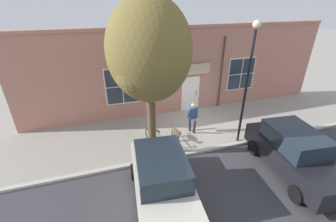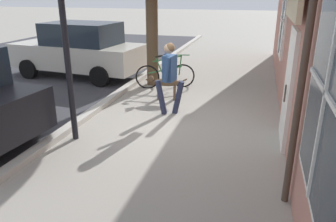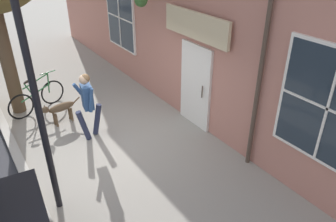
{
  "view_description": "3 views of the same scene",
  "coord_description": "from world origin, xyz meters",
  "px_view_note": "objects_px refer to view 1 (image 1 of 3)",
  "views": [
    {
      "loc": [
        9.32,
        -4.56,
        6.17
      ],
      "look_at": [
        -0.41,
        -1.53,
        1.01
      ],
      "focal_mm": 24.0,
      "sensor_mm": 36.0,
      "label": 1
    },
    {
      "loc": [
        -1.6,
        6.41,
        2.69
      ],
      "look_at": [
        -0.32,
        1.83,
        0.94
      ],
      "focal_mm": 35.0,
      "sensor_mm": 36.0,
      "label": 2
    },
    {
      "loc": [
        2.47,
        6.09,
        4.44
      ],
      "look_at": [
        -0.89,
        1.08,
        1.06
      ],
      "focal_mm": 35.0,
      "sensor_mm": 36.0,
      "label": 3
    }
  ],
  "objects_px": {
    "parked_car_nearest_curb": "(162,181)",
    "parked_car_mid_block": "(295,152)",
    "street_lamp": "(249,70)",
    "pedestrian_walking": "(193,115)",
    "street_tree_by_curb": "(148,54)",
    "leaning_bicycle": "(156,140)",
    "dog_on_leash": "(176,132)"
  },
  "relations": [
    {
      "from": "dog_on_leash",
      "to": "parked_car_mid_block",
      "type": "relative_size",
      "value": 0.25
    },
    {
      "from": "street_tree_by_curb",
      "to": "parked_car_nearest_curb",
      "type": "bearing_deg",
      "value": -5.4
    },
    {
      "from": "dog_on_leash",
      "to": "street_tree_by_curb",
      "type": "distance_m",
      "value": 4.28
    },
    {
      "from": "street_lamp",
      "to": "pedestrian_walking",
      "type": "bearing_deg",
      "value": -127.44
    },
    {
      "from": "street_tree_by_curb",
      "to": "parked_car_nearest_curb",
      "type": "relative_size",
      "value": 1.43
    },
    {
      "from": "leaning_bicycle",
      "to": "street_lamp",
      "type": "bearing_deg",
      "value": 79.91
    },
    {
      "from": "street_lamp",
      "to": "dog_on_leash",
      "type": "bearing_deg",
      "value": -109.03
    },
    {
      "from": "leaning_bicycle",
      "to": "street_lamp",
      "type": "relative_size",
      "value": 0.3
    },
    {
      "from": "parked_car_nearest_curb",
      "to": "parked_car_mid_block",
      "type": "bearing_deg",
      "value": 89.48
    },
    {
      "from": "leaning_bicycle",
      "to": "parked_car_nearest_curb",
      "type": "distance_m",
      "value": 3.17
    },
    {
      "from": "leaning_bicycle",
      "to": "parked_car_mid_block",
      "type": "height_order",
      "value": "parked_car_mid_block"
    },
    {
      "from": "pedestrian_walking",
      "to": "dog_on_leash",
      "type": "relative_size",
      "value": 1.49
    },
    {
      "from": "dog_on_leash",
      "to": "street_lamp",
      "type": "distance_m",
      "value": 4.27
    },
    {
      "from": "leaning_bicycle",
      "to": "parked_car_mid_block",
      "type": "relative_size",
      "value": 0.37
    },
    {
      "from": "street_tree_by_curb",
      "to": "leaning_bicycle",
      "type": "distance_m",
      "value": 4.08
    },
    {
      "from": "street_lamp",
      "to": "parked_car_mid_block",
      "type": "bearing_deg",
      "value": 18.37
    },
    {
      "from": "pedestrian_walking",
      "to": "street_lamp",
      "type": "relative_size",
      "value": 0.3
    },
    {
      "from": "leaning_bicycle",
      "to": "street_lamp",
      "type": "distance_m",
      "value": 5.03
    },
    {
      "from": "leaning_bicycle",
      "to": "dog_on_leash",
      "type": "bearing_deg",
      "value": 104.75
    },
    {
      "from": "pedestrian_walking",
      "to": "parked_car_mid_block",
      "type": "xyz_separation_m",
      "value": [
        3.83,
        2.62,
        -0.1
      ]
    },
    {
      "from": "street_tree_by_curb",
      "to": "parked_car_mid_block",
      "type": "bearing_deg",
      "value": 62.65
    },
    {
      "from": "pedestrian_walking",
      "to": "leaning_bicycle",
      "type": "height_order",
      "value": "pedestrian_walking"
    },
    {
      "from": "street_tree_by_curb",
      "to": "parked_car_mid_block",
      "type": "distance_m",
      "value": 6.66
    },
    {
      "from": "pedestrian_walking",
      "to": "dog_on_leash",
      "type": "height_order",
      "value": "pedestrian_walking"
    },
    {
      "from": "dog_on_leash",
      "to": "pedestrian_walking",
      "type": "bearing_deg",
      "value": 112.23
    },
    {
      "from": "parked_car_nearest_curb",
      "to": "street_lamp",
      "type": "xyz_separation_m",
      "value": [
        -2.39,
        4.45,
        2.61
      ]
    },
    {
      "from": "dog_on_leash",
      "to": "street_tree_by_curb",
      "type": "relative_size",
      "value": 0.17
    },
    {
      "from": "leaning_bicycle",
      "to": "parked_car_mid_block",
      "type": "distance_m",
      "value": 5.67
    },
    {
      "from": "pedestrian_walking",
      "to": "parked_car_mid_block",
      "type": "distance_m",
      "value": 4.64
    },
    {
      "from": "leaning_bicycle",
      "to": "parked_car_nearest_curb",
      "type": "relative_size",
      "value": 0.37
    },
    {
      "from": "parked_car_mid_block",
      "to": "street_lamp",
      "type": "xyz_separation_m",
      "value": [
        -2.44,
        -0.81,
        2.61
      ]
    },
    {
      "from": "street_tree_by_curb",
      "to": "dog_on_leash",
      "type": "bearing_deg",
      "value": 120.45
    }
  ]
}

